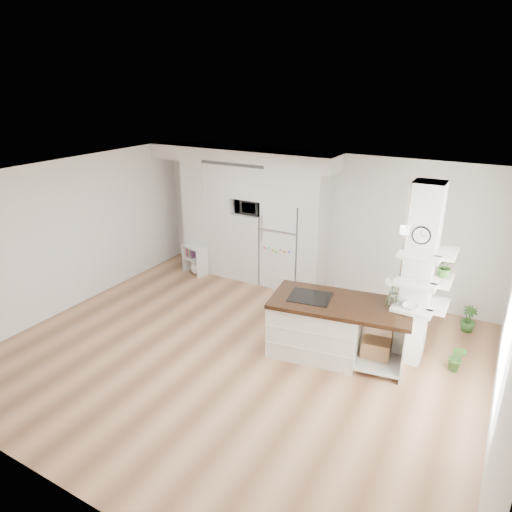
{
  "coord_description": "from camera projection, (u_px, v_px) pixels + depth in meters",
  "views": [
    {
      "loc": [
        3.21,
        -5.08,
        3.95
      ],
      "look_at": [
        -0.17,
        0.9,
        1.28
      ],
      "focal_mm": 32.0,
      "sensor_mm": 36.0,
      "label": 1
    }
  ],
  "objects": [
    {
      "name": "column",
      "position": [
        423.0,
        279.0,
        6.36
      ],
      "size": [
        0.69,
        0.9,
        2.7
      ],
      "color": "silver",
      "rests_on": "floor"
    },
    {
      "name": "floor_plant_a",
      "position": [
        457.0,
        358.0,
        6.53
      ],
      "size": [
        0.3,
        0.27,
        0.45
      ],
      "primitive_type": "imported",
      "rotation": [
        0.0,
        0.0,
        -0.35
      ],
      "color": "#336528",
      "rests_on": "floor"
    },
    {
      "name": "refrigerator",
      "position": [
        284.0,
        244.0,
        9.13
      ],
      "size": [
        0.78,
        0.69,
        1.75
      ],
      "color": "white",
      "rests_on": "floor"
    },
    {
      "name": "microwave",
      "position": [
        251.0,
        206.0,
        9.18
      ],
      "size": [
        0.54,
        0.37,
        0.3
      ],
      "primitive_type": "imported",
      "color": "#2D2D2D",
      "rests_on": "cabinet_wall"
    },
    {
      "name": "decor_bowl",
      "position": [
        410.0,
        307.0,
        6.34
      ],
      "size": [
        0.22,
        0.22,
        0.05
      ],
      "primitive_type": "imported",
      "color": "white",
      "rests_on": "column"
    },
    {
      "name": "shelf_plant",
      "position": [
        446.0,
        267.0,
        6.32
      ],
      "size": [
        0.27,
        0.23,
        0.3
      ],
      "primitive_type": "imported",
      "color": "#336528",
      "rests_on": "column"
    },
    {
      "name": "bookshelf",
      "position": [
        196.0,
        262.0,
        9.86
      ],
      "size": [
        0.59,
        0.43,
        0.62
      ],
      "rotation": [
        0.0,
        0.0,
        -0.28
      ],
      "color": "silver",
      "rests_on": "floor"
    },
    {
      "name": "room",
      "position": [
        235.0,
        240.0,
        6.36
      ],
      "size": [
        7.04,
        6.04,
        2.72
      ],
      "color": "white",
      "rests_on": "ground"
    },
    {
      "name": "window",
      "position": [
        512.0,
        313.0,
        5.13
      ],
      "size": [
        0.0,
        2.4,
        2.4
      ],
      "primitive_type": "plane",
      "rotation": [
        1.57,
        0.0,
        -1.57
      ],
      "color": "white",
      "rests_on": "room"
    },
    {
      "name": "floor",
      "position": [
        237.0,
        354.0,
        7.03
      ],
      "size": [
        7.0,
        6.0,
        0.01
      ],
      "primitive_type": "cube",
      "color": "tan",
      "rests_on": "ground"
    },
    {
      "name": "kitchen_island",
      "position": [
        324.0,
        326.0,
        6.89
      ],
      "size": [
        2.16,
        1.27,
        1.49
      ],
      "rotation": [
        0.0,
        0.0,
        0.16
      ],
      "color": "silver",
      "rests_on": "floor"
    },
    {
      "name": "pendant_light",
      "position": [
        358.0,
        239.0,
        5.6
      ],
      "size": [
        0.12,
        0.12,
        0.1
      ],
      "primitive_type": "cylinder",
      "color": "white",
      "rests_on": "room"
    },
    {
      "name": "cabinet_wall",
      "position": [
        244.0,
        208.0,
        9.32
      ],
      "size": [
        4.0,
        0.71,
        2.7
      ],
      "color": "silver",
      "rests_on": "floor"
    },
    {
      "name": "floor_plant_b",
      "position": [
        469.0,
        319.0,
        7.6
      ],
      "size": [
        0.32,
        0.32,
        0.44
      ],
      "primitive_type": "imported",
      "rotation": [
        0.0,
        0.0,
        0.39
      ],
      "color": "#336528",
      "rests_on": "floor"
    }
  ]
}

